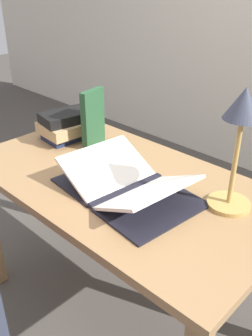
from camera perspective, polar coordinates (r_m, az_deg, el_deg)
name	(u,v)px	position (r m, az deg, el deg)	size (l,w,h in m)	color
ground_plane	(121,308)	(2.04, -0.75, -20.52)	(12.00, 12.00, 0.00)	#47423D
reading_desk	(120,200)	(1.60, -0.90, -4.86)	(1.35, 0.75, 0.76)	#937047
open_book	(127,185)	(1.44, 0.13, -2.57)	(0.58, 0.42, 0.12)	black
book_stack_tall	(66,125)	(1.91, -9.07, 6.42)	(0.22, 0.26, 0.14)	#1E284C
book_standing_upright	(93,119)	(1.79, -5.06, 7.51)	(0.06, 0.14, 0.28)	#234C2D
reading_lamp	(241,126)	(1.29, 17.07, 6.10)	(0.16, 0.16, 0.44)	tan
coffee_mug	(90,168)	(1.54, -5.50, 0.06)	(0.09, 0.09, 0.09)	white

